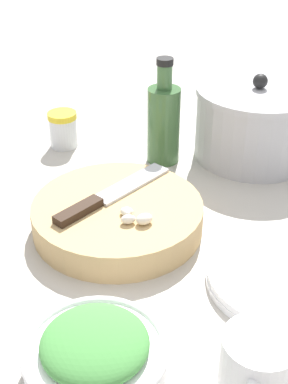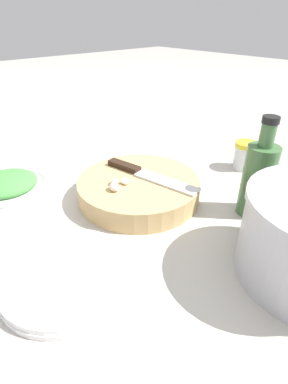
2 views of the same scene
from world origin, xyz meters
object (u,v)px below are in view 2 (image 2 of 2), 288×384
spice_jar (245,155)px  herb_bowl (9,189)px  garlic_cloves (118,184)px  plate_stack (67,275)px  oil_bottle (258,178)px  chef_knife (145,174)px  cutting_board (139,189)px

spice_jar → herb_bowl: bearing=-25.8°
garlic_cloves → plate_stack: (0.19, 0.11, -0.04)m
garlic_cloves → oil_bottle: oil_bottle is taller
chef_knife → herb_bowl: 0.30m
oil_bottle → chef_knife: bearing=-60.5°
chef_knife → oil_bottle: bearing=108.3°
herb_bowl → spice_jar: size_ratio=2.27×
garlic_cloves → spice_jar: spice_jar is taller
spice_jar → cutting_board: bearing=-13.7°
plate_stack → oil_bottle: (-0.38, 0.09, 0.07)m
garlic_cloves → plate_stack: bearing=30.8°
cutting_board → oil_bottle: bearing=124.5°
garlic_cloves → spice_jar: 0.37m
chef_knife → oil_bottle: 0.24m
herb_bowl → spice_jar: (-0.53, 0.26, 0.01)m
herb_bowl → oil_bottle: (-0.36, 0.38, 0.05)m
chef_knife → garlic_cloves: bearing=-11.8°
chef_knife → garlic_cloves: size_ratio=4.05×
oil_bottle → cutting_board: bearing=-55.5°
herb_bowl → plate_stack: herb_bowl is taller
cutting_board → herb_bowl: herb_bowl is taller
plate_stack → garlic_cloves: bearing=-149.2°
herb_bowl → garlic_cloves: bearing=133.6°
plate_stack → oil_bottle: bearing=166.4°
garlic_cloves → spice_jar: (-0.36, 0.08, -0.02)m
herb_bowl → chef_knife: bearing=144.1°
garlic_cloves → spice_jar: size_ratio=0.79×
cutting_board → garlic_cloves: garlic_cloves is taller
garlic_cloves → chef_knife: bearing=179.4°
herb_bowl → plate_stack: bearing=85.1°
garlic_cloves → herb_bowl: bearing=-46.4°
cutting_board → spice_jar: bearing=166.3°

